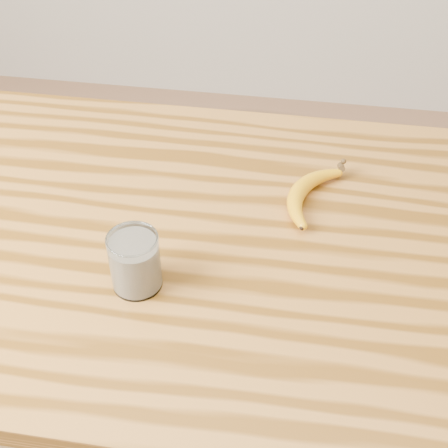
# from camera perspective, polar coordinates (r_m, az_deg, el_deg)

# --- Properties ---
(table) EXTENTS (1.20, 0.80, 0.90)m
(table) POSITION_cam_1_polar(r_m,az_deg,el_deg) (1.15, 0.94, -5.98)
(table) COLOR #A86D2B
(table) RESTS_ON ground
(smoothie_glass) EXTENTS (0.08, 0.08, 0.10)m
(smoothie_glass) POSITION_cam_1_polar(r_m,az_deg,el_deg) (0.95, -8.14, -3.50)
(smoothie_glass) COLOR white
(smoothie_glass) RESTS_ON table
(banana) EXTENTS (0.17, 0.27, 0.03)m
(banana) POSITION_cam_1_polar(r_m,az_deg,el_deg) (1.13, 6.85, 3.04)
(banana) COLOR orange
(banana) RESTS_ON table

